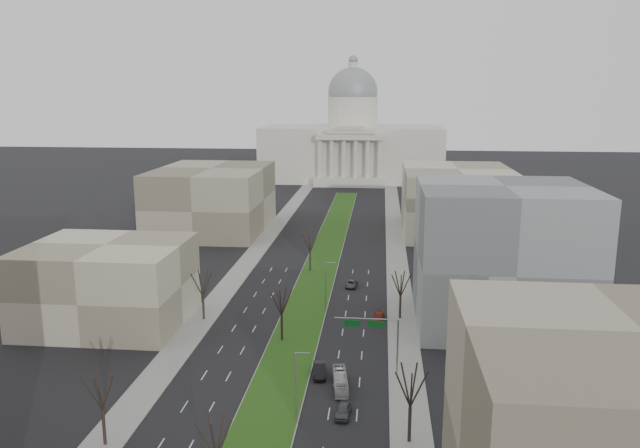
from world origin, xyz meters
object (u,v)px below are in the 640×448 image
Objects in this scene: car_black at (319,370)px; car_grey_far at (351,284)px; car_grey_near at (343,410)px; box_van at (340,381)px; car_red at (379,317)px.

car_black reaches higher than car_grey_far.
car_grey_near is 0.58× the size of box_van.
car_red is at bearing 63.00° from car_black.
car_grey_far is (-5.74, 18.76, -0.01)m from car_red.
box_van is (3.22, -3.49, 0.22)m from car_black.
box_van reaches higher than car_grey_near.
car_grey_near is 0.94× the size of car_grey_far.
car_grey_near is at bearing -83.70° from car_grey_far.
car_grey_far is 44.83m from box_van.
car_black is 0.67× the size of box_van.
car_red reaches higher than car_grey_far.
car_black is 41.41m from car_grey_far.
car_grey_near is 11.59m from car_black.
box_van is (-5.04, -26.06, 0.39)m from car_red.
car_red is (4.18, 33.41, -0.08)m from car_grey_near.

